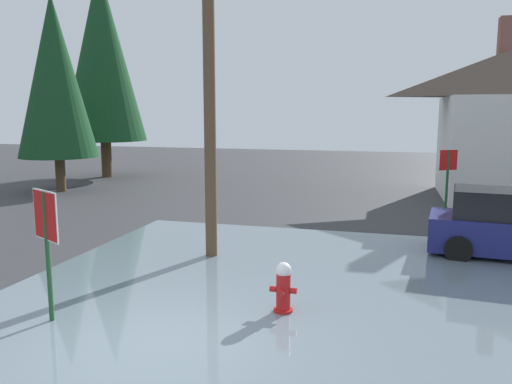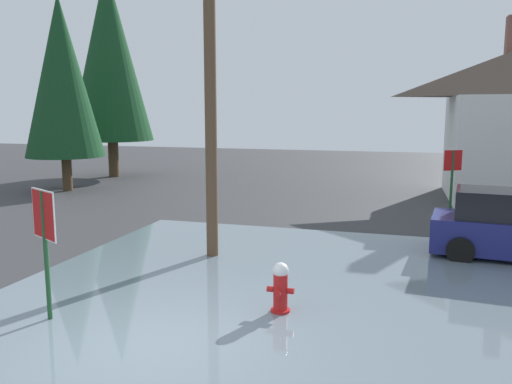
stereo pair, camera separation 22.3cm
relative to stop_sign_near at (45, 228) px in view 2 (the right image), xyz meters
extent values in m
cube|color=#38383A|center=(2.14, -0.38, -1.69)|extent=(80.00, 80.00, 0.10)
cube|color=slate|center=(3.38, 2.52, -1.60)|extent=(10.61, 10.69, 0.07)
cylinder|color=#1E4C28|center=(0.00, 0.00, -0.51)|extent=(0.08, 0.08, 2.26)
cube|color=white|center=(0.00, 0.00, 0.23)|extent=(0.74, 0.41, 0.83)
cube|color=red|center=(0.00, 0.00, 0.23)|extent=(0.70, 0.40, 0.78)
cylinder|color=red|center=(3.65, 1.43, -1.58)|extent=(0.34, 0.34, 0.11)
cylinder|color=red|center=(3.65, 1.43, -1.21)|extent=(0.25, 0.25, 0.63)
sphere|color=white|center=(3.65, 1.43, -0.82)|extent=(0.27, 0.27, 0.27)
cylinder|color=red|center=(3.47, 1.43, -1.18)|extent=(0.11, 0.10, 0.10)
cylinder|color=red|center=(3.84, 1.43, -1.18)|extent=(0.11, 0.10, 0.10)
cylinder|color=red|center=(3.65, 1.25, -1.18)|extent=(0.12, 0.11, 0.12)
cylinder|color=brown|center=(1.19, 4.46, 2.78)|extent=(0.28, 0.28, 8.83)
cylinder|color=#1E4C28|center=(6.97, 10.17, -0.47)|extent=(0.08, 0.08, 2.34)
cube|color=white|center=(6.97, 10.17, 0.39)|extent=(0.59, 0.36, 0.67)
cube|color=red|center=(6.97, 10.17, 0.39)|extent=(0.56, 0.35, 0.63)
cylinder|color=black|center=(7.09, 7.35, -1.32)|extent=(0.66, 0.28, 0.64)
cylinder|color=black|center=(6.93, 5.64, -1.32)|extent=(0.66, 0.28, 0.64)
cylinder|color=#4C3823|center=(-8.97, 12.68, -0.87)|extent=(0.42, 0.42, 1.53)
cone|color=#143D1E|center=(-8.97, 12.68, 3.38)|extent=(3.40, 3.40, 6.97)
cylinder|color=#4C3823|center=(-9.74, 17.74, -0.65)|extent=(0.55, 0.55, 1.97)
cone|color=#143D1E|center=(-9.74, 17.74, 4.81)|extent=(4.37, 4.37, 8.96)
camera|label=1|loc=(5.53, -7.09, 1.91)|focal=36.58mm
camera|label=2|loc=(5.74, -7.02, 1.91)|focal=36.58mm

